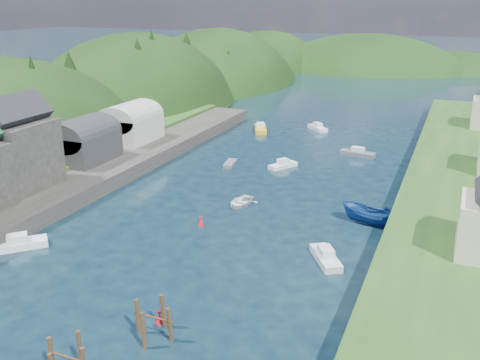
% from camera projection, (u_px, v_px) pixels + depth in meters
% --- Properties ---
extents(ground, '(600.00, 600.00, 0.00)m').
position_uv_depth(ground, '(295.00, 162.00, 82.05)').
color(ground, black).
rests_on(ground, ground).
extents(hillside_left, '(44.00, 245.56, 52.00)m').
position_uv_depth(hillside_left, '(138.00, 144.00, 122.79)').
color(hillside_left, black).
rests_on(hillside_left, ground).
extents(far_hills, '(103.00, 68.00, 44.00)m').
position_uv_depth(far_hills, '(397.00, 98.00, 193.48)').
color(far_hills, black).
rests_on(far_hills, ground).
extents(hill_trees, '(91.51, 151.88, 12.48)m').
position_uv_depth(hill_trees, '(326.00, 75.00, 92.80)').
color(hill_trees, black).
rests_on(hill_trees, ground).
extents(quay_left, '(12.00, 110.00, 2.00)m').
position_uv_depth(quay_left, '(30.00, 199.00, 64.20)').
color(quay_left, '#2D2B28').
rests_on(quay_left, ground).
extents(boat_sheds, '(7.00, 21.00, 7.50)m').
position_uv_depth(boat_sheds, '(108.00, 129.00, 80.14)').
color(boat_sheds, '#2D2D30').
rests_on(boat_sheds, quay_left).
extents(terrace_right, '(16.00, 120.00, 2.40)m').
position_uv_depth(terrace_right, '(471.00, 198.00, 63.88)').
color(terrace_right, '#234719').
rests_on(terrace_right, ground).
extents(piling_cluster_far, '(3.29, 3.06, 3.45)m').
position_uv_depth(piling_cluster_far, '(154.00, 324.00, 39.37)').
color(piling_cluster_far, '#382314').
rests_on(piling_cluster_far, ground).
extents(channel_buoy_near, '(0.70, 0.70, 1.10)m').
position_uv_depth(channel_buoy_near, '(159.00, 318.00, 41.33)').
color(channel_buoy_near, red).
rests_on(channel_buoy_near, ground).
extents(channel_buoy_far, '(0.70, 0.70, 1.10)m').
position_uv_depth(channel_buoy_far, '(201.00, 221.00, 59.09)').
color(channel_buoy_far, red).
rests_on(channel_buoy_far, ground).
extents(moored_boats, '(37.19, 84.73, 2.32)m').
position_uv_depth(moored_boats, '(218.00, 222.00, 58.19)').
color(moored_boats, white).
rests_on(moored_boats, ground).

